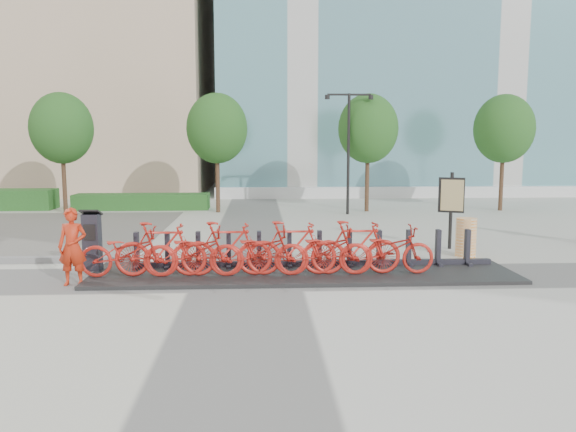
{
  "coord_description": "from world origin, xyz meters",
  "views": [
    {
      "loc": [
        0.3,
        -12.28,
        3.03
      ],
      "look_at": [
        1.0,
        1.5,
        1.2
      ],
      "focal_mm": 35.0,
      "sensor_mm": 36.0,
      "label": 1
    }
  ],
  "objects_px": {
    "worker_red": "(72,247)",
    "map_sign": "(451,198)",
    "bike_0": "(128,252)",
    "kiosk": "(92,241)",
    "construction_barrel": "(466,237)"
  },
  "relations": [
    {
      "from": "bike_0",
      "to": "worker_red",
      "type": "xyz_separation_m",
      "value": [
        -1.06,
        -0.37,
        0.2
      ]
    },
    {
      "from": "kiosk",
      "to": "worker_red",
      "type": "height_order",
      "value": "worker_red"
    },
    {
      "from": "construction_barrel",
      "to": "map_sign",
      "type": "bearing_deg",
      "value": 92.45
    },
    {
      "from": "construction_barrel",
      "to": "map_sign",
      "type": "height_order",
      "value": "map_sign"
    },
    {
      "from": "worker_red",
      "to": "construction_barrel",
      "type": "xyz_separation_m",
      "value": [
        9.41,
        2.53,
        -0.31
      ]
    },
    {
      "from": "kiosk",
      "to": "map_sign",
      "type": "height_order",
      "value": "map_sign"
    },
    {
      "from": "bike_0",
      "to": "worker_red",
      "type": "height_order",
      "value": "worker_red"
    },
    {
      "from": "map_sign",
      "to": "kiosk",
      "type": "bearing_deg",
      "value": -140.54
    },
    {
      "from": "worker_red",
      "to": "construction_barrel",
      "type": "distance_m",
      "value": 9.75
    },
    {
      "from": "bike_0",
      "to": "kiosk",
      "type": "relative_size",
      "value": 1.45
    },
    {
      "from": "kiosk",
      "to": "worker_red",
      "type": "distance_m",
      "value": 1.06
    },
    {
      "from": "kiosk",
      "to": "construction_barrel",
      "type": "xyz_separation_m",
      "value": [
        9.31,
        1.47,
        -0.25
      ]
    },
    {
      "from": "worker_red",
      "to": "map_sign",
      "type": "xyz_separation_m",
      "value": [
        9.37,
        3.63,
        0.62
      ]
    },
    {
      "from": "kiosk",
      "to": "worker_red",
      "type": "bearing_deg",
      "value": -92.98
    },
    {
      "from": "bike_0",
      "to": "kiosk",
      "type": "bearing_deg",
      "value": 54.49
    }
  ]
}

